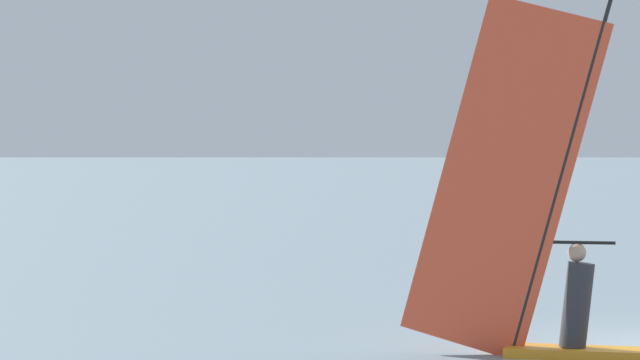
{
  "coord_description": "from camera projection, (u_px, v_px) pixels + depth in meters",
  "views": [
    {
      "loc": [
        -10.9,
        -14.82,
        2.43
      ],
      "look_at": [
        -1.01,
        11.17,
        1.92
      ],
      "focal_mm": 80.56,
      "sensor_mm": 36.0,
      "label": 1
    }
  ],
  "objects": [
    {
      "name": "windsurfer",
      "position": [
        548.0,
        248.0,
        17.13
      ],
      "size": [
        3.19,
        2.39,
        4.6
      ],
      "rotation": [
        0.0,
        0.0,
        5.67
      ],
      "color": "orange",
      "rests_on": "ground_plane"
    }
  ]
}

